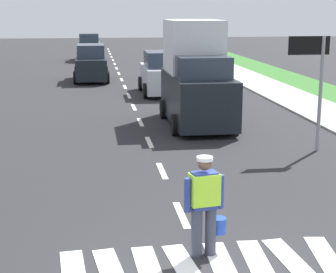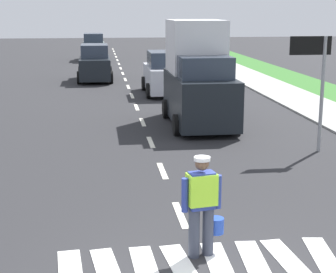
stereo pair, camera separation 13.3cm
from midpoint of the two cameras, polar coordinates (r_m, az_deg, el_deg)
The scene contains 9 objects.
ground_plane at distance 28.55m, azimuth -4.05°, elevation 5.24°, with size 96.00×96.00×0.00m, color #28282B.
crosswalk_stripes at distance 8.70m, azimuth 4.06°, elevation -13.64°, with size 4.57×1.93×0.01m.
lane_center_line at distance 32.70m, azimuth -4.48°, elevation 6.25°, with size 0.14×46.40×0.01m.
road_worker at distance 8.81m, azimuth 4.06°, elevation -6.74°, with size 0.74×0.46×1.67m.
lane_direction_sign at distance 15.57m, azimuth 15.28°, elevation 7.11°, with size 1.16×0.11×3.20m.
delivery_truck at distance 18.86m, azimuth 3.38°, elevation 6.10°, with size 2.16×4.60×3.54m.
car_oncoming_second at distance 30.80m, azimuth -7.48°, elevation 7.47°, with size 1.90×4.01×1.99m.
car_oncoming_third at distance 43.28m, azimuth -7.63°, elevation 9.12°, with size 1.89×3.93×2.05m.
car_outgoing_far at distance 25.77m, azimuth -0.19°, elevation 6.48°, with size 1.95×3.97×1.99m.
Camera 2 is at (-1.51, -7.24, 3.93)m, focal length 58.68 mm.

